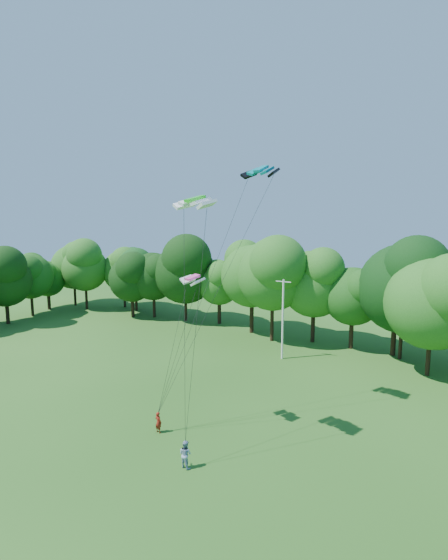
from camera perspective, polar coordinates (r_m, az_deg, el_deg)
The scene contains 9 objects.
ground at distance 26.01m, azimuth -20.71°, elevation -28.40°, with size 160.00×160.00×0.00m, color #1F4E15.
utility_pole at distance 47.07m, azimuth 7.68°, elevation -5.03°, with size 1.73×0.22×8.64m.
kite_flyer_left at distance 33.02m, azimuth -8.57°, elevation -17.89°, with size 0.56×0.37×1.53m, color maroon.
kite_flyer_right at distance 28.91m, azimuth -5.06°, elevation -21.70°, with size 0.85×0.66×1.74m, color #8CA3C3.
kite_teal at distance 33.38m, azimuth 4.86°, elevation 14.27°, with size 2.93×1.53×0.63m.
kite_green at distance 27.62m, azimuth -3.82°, elevation 10.53°, with size 3.18×2.01×0.49m.
kite_pink at distance 30.41m, azimuth -4.13°, elevation 0.35°, with size 2.16×1.52×0.39m.
tree_back_west at distance 71.33m, azimuth -11.51°, elevation 1.67°, with size 7.80×7.80×11.34m.
tree_back_center at distance 49.53m, azimuth 22.57°, elevation 1.07°, with size 10.49×10.49×15.26m.
Camera 1 is at (17.57, -11.41, 15.42)m, focal length 28.00 mm.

